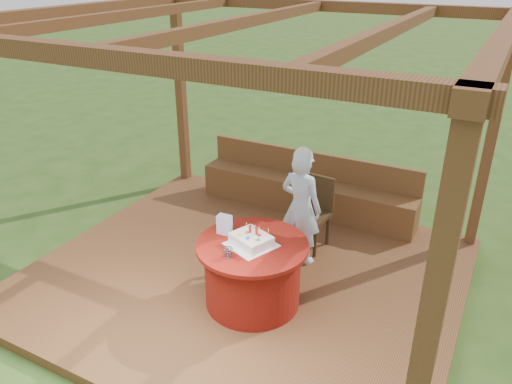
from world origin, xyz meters
TOP-DOWN VIEW (x-y plane):
  - ground at (0.00, 0.00)m, footprint 60.00×60.00m
  - deck at (0.00, 0.00)m, footprint 4.50×4.00m
  - pergola at (0.00, 0.00)m, footprint 4.50×4.00m
  - bench at (0.00, 1.72)m, footprint 3.00×0.42m
  - table at (0.32, -0.43)m, footprint 1.09×1.09m
  - chair at (0.41, 0.91)m, footprint 0.45×0.45m
  - elderly_woman at (0.42, 0.52)m, footprint 0.52×0.37m
  - birthday_cake at (0.32, -0.46)m, footprint 0.53×0.53m
  - gift_bag at (-0.02, -0.38)m, footprint 0.14×0.09m
  - drinking_glass at (0.24, -0.74)m, footprint 0.10×0.10m

SIDE VIEW (x-z plane):
  - ground at x=0.00m, z-range 0.00..0.00m
  - deck at x=0.00m, z-range 0.00..0.12m
  - bench at x=0.00m, z-range -0.02..0.79m
  - table at x=0.32m, z-range 0.13..0.81m
  - chair at x=0.41m, z-range 0.16..1.03m
  - elderly_woman at x=0.42m, z-range 0.12..1.50m
  - drinking_glass at x=0.24m, z-range 0.81..0.89m
  - birthday_cake at x=0.32m, z-range 0.77..0.95m
  - gift_bag at x=-0.02m, z-range 0.81..1.00m
  - pergola at x=0.00m, z-range 1.05..3.77m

